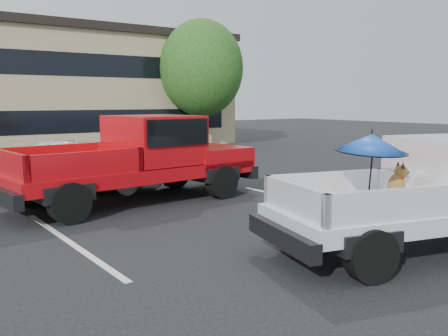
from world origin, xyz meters
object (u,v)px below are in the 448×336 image
(silver_pickup, at_px, (445,187))
(red_pickup, at_px, (148,154))
(tree_back, at_px, (92,70))
(silver_sedan, at_px, (79,167))
(tree_right, at_px, (202,68))

(silver_pickup, xyz_separation_m, red_pickup, (-2.17, 6.62, 0.11))
(tree_back, relative_size, silver_pickup, 1.18)
(silver_pickup, distance_m, red_pickup, 6.97)
(tree_back, bearing_deg, red_pickup, -107.45)
(silver_pickup, height_order, red_pickup, red_pickup)
(tree_back, xyz_separation_m, silver_sedan, (-7.20, -17.50, -3.71))
(tree_right, xyz_separation_m, silver_sedan, (-10.20, -9.50, -3.50))
(silver_sedan, bearing_deg, silver_pickup, -138.20)
(red_pickup, bearing_deg, silver_sedan, 113.60)
(tree_back, height_order, silver_pickup, tree_back)
(silver_pickup, bearing_deg, silver_sedan, 125.44)
(silver_pickup, height_order, silver_sedan, silver_pickup)
(silver_pickup, relative_size, silver_sedan, 1.40)
(silver_pickup, bearing_deg, red_pickup, 122.85)
(tree_back, distance_m, silver_sedan, 19.28)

